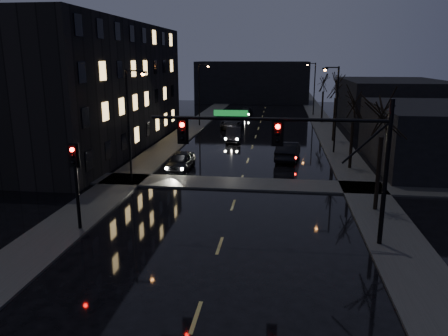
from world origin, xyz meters
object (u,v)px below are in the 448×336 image
(oncoming_car_a, at_px, (181,161))
(oncoming_car_d, at_px, (246,112))
(oncoming_car_c, at_px, (232,122))
(lead_car, at_px, (288,151))
(oncoming_car_b, at_px, (233,134))

(oncoming_car_a, height_order, oncoming_car_d, oncoming_car_a)
(oncoming_car_d, bearing_deg, oncoming_car_c, -90.15)
(oncoming_car_a, distance_m, oncoming_car_c, 22.07)
(oncoming_car_a, relative_size, lead_car, 0.85)
(oncoming_car_b, distance_m, oncoming_car_c, 9.26)
(oncoming_car_b, height_order, oncoming_car_c, oncoming_car_c)
(oncoming_car_a, xyz_separation_m, oncoming_car_b, (2.89, 12.80, 0.01))
(oncoming_car_c, height_order, oncoming_car_d, oncoming_car_c)
(oncoming_car_b, relative_size, lead_car, 0.89)
(oncoming_car_a, bearing_deg, oncoming_car_d, 88.36)
(oncoming_car_b, bearing_deg, oncoming_car_a, -107.50)
(oncoming_car_d, distance_m, lead_car, 29.29)
(oncoming_car_c, bearing_deg, oncoming_car_d, 85.44)
(oncoming_car_b, height_order, oncoming_car_d, oncoming_car_b)
(oncoming_car_b, bearing_deg, oncoming_car_c, 92.14)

